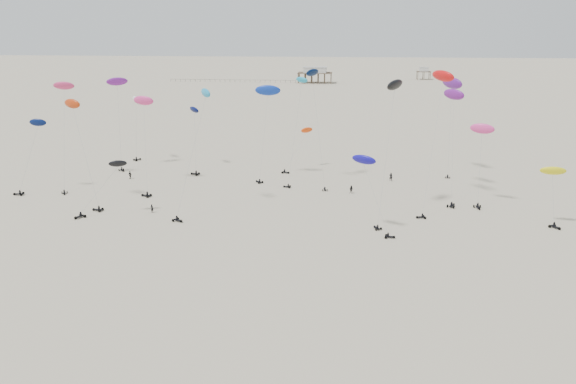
# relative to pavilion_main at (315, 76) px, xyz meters

# --- Properties ---
(ground_plane) EXTENTS (900.00, 900.00, 0.00)m
(ground_plane) POSITION_rel_pavilion_main_xyz_m (10.00, -150.00, -4.22)
(ground_plane) COLOR beige
(pavilion_main) EXTENTS (21.00, 13.00, 9.80)m
(pavilion_main) POSITION_rel_pavilion_main_xyz_m (0.00, 0.00, 0.00)
(pavilion_main) COLOR brown
(pavilion_main) RESTS_ON ground
(pavilion_small) EXTENTS (9.00, 7.00, 8.00)m
(pavilion_small) POSITION_rel_pavilion_main_xyz_m (70.00, 30.00, -0.74)
(pavilion_small) COLOR brown
(pavilion_small) RESTS_ON ground
(pier_fence) EXTENTS (80.20, 0.20, 1.50)m
(pier_fence) POSITION_rel_pavilion_main_xyz_m (-52.00, -0.00, -3.45)
(pier_fence) COLOR black
(pier_fence) RESTS_ON ground
(rig_0) EXTENTS (4.93, 6.71, 16.22)m
(rig_0) POSITION_rel_pavilion_main_xyz_m (45.86, -243.12, 7.43)
(rig_0) COLOR black
(rig_0) RESTS_ON ground
(rig_1) EXTENTS (6.10, 12.40, 25.80)m
(rig_1) POSITION_rel_pavilion_main_xyz_m (12.49, -228.98, 15.87)
(rig_1) COLOR black
(rig_1) RESTS_ON ground
(rig_2) EXTENTS (5.18, 8.72, 23.70)m
(rig_2) POSITION_rel_pavilion_main_xyz_m (8.88, -230.83, 11.69)
(rig_2) COLOR black
(rig_2) RESTS_ON ground
(rig_3) EXTENTS (9.58, 6.26, 11.22)m
(rig_3) POSITION_rel_pavilion_main_xyz_m (-25.69, -257.42, 1.07)
(rig_3) COLOR black
(rig_3) RESTS_ON ground
(rig_4) EXTENTS (5.56, 8.67, 22.48)m
(rig_4) POSITION_rel_pavilion_main_xyz_m (-36.04, -220.38, 13.84)
(rig_4) COLOR black
(rig_4) RESTS_ON ground
(rig_5) EXTENTS (3.84, 4.76, 17.00)m
(rig_5) POSITION_rel_pavilion_main_xyz_m (-34.75, -212.73, 7.56)
(rig_5) COLOR black
(rig_5) RESTS_ON ground
(rig_6) EXTENTS (4.64, 4.61, 11.02)m
(rig_6) POSITION_rel_pavilion_main_xyz_m (56.04, -254.66, 3.18)
(rig_6) COLOR black
(rig_6) RESTS_ON ground
(rig_7) EXTENTS (6.37, 13.86, 23.73)m
(rig_7) POSITION_rel_pavilion_main_xyz_m (-8.15, -252.26, 10.71)
(rig_7) COLOR black
(rig_7) RESTS_ON ground
(rig_8) EXTENTS (5.90, 9.14, 21.57)m
(rig_8) POSITION_rel_pavilion_main_xyz_m (1.48, -226.02, 13.81)
(rig_8) COLOR black
(rig_8) RESTS_ON ground
(rig_9) EXTENTS (5.49, 12.97, 16.22)m
(rig_9) POSITION_rel_pavilion_main_xyz_m (-17.33, -220.23, 5.23)
(rig_9) COLOR black
(rig_9) RESTS_ON ground
(rig_10) EXTENTS (7.55, 14.71, 21.03)m
(rig_10) POSITION_rel_pavilion_main_xyz_m (-24.27, -235.53, 10.42)
(rig_10) COLOR black
(rig_10) RESTS_ON ground
(rig_11) EXTENTS (7.44, 9.84, 11.81)m
(rig_11) POSITION_rel_pavilion_main_xyz_m (8.10, -218.46, 1.58)
(rig_11) COLOR black
(rig_11) RESTS_ON ground
(rig_12) EXTENTS (6.17, 6.96, 15.53)m
(rig_12) POSITION_rel_pavilion_main_xyz_m (-46.55, -243.44, 5.04)
(rig_12) COLOR black
(rig_12) RESTS_ON ground
(rig_13) EXTENTS (8.11, 18.52, 27.83)m
(rig_13) POSITION_rel_pavilion_main_xyz_m (37.87, -239.96, 18.18)
(rig_13) COLOR black
(rig_13) RESTS_ON ground
(rig_14) EXTENTS (8.02, 6.44, 13.76)m
(rig_14) POSITION_rel_pavilion_main_xyz_m (23.54, -260.88, 6.16)
(rig_14) COLOR black
(rig_14) RESTS_ON ground
(rig_15) EXTENTS (6.14, 16.71, 26.24)m
(rig_15) POSITION_rel_pavilion_main_xyz_m (27.97, -248.55, 16.78)
(rig_15) COLOR black
(rig_15) RESTS_ON ground
(rig_16) EXTENTS (5.06, 18.84, 23.73)m
(rig_16) POSITION_rel_pavilion_main_xyz_m (41.84, -233.61, 12.60)
(rig_16) COLOR black
(rig_16) RESTS_ON ground
(rig_18) EXTENTS (9.74, 9.29, 21.05)m
(rig_18) POSITION_rel_pavilion_main_xyz_m (-32.04, -250.20, 10.10)
(rig_18) COLOR black
(rig_18) RESTS_ON ground
(rig_19) EXTENTS (8.29, 16.62, 24.86)m
(rig_19) POSITION_rel_pavilion_main_xyz_m (-43.62, -232.59, 14.13)
(rig_19) COLOR black
(rig_19) RESTS_ON ground
(rig_20) EXTENTS (5.53, 10.70, 22.98)m
(rig_20) POSITION_rel_pavilion_main_xyz_m (44.10, -217.18, 16.04)
(rig_20) COLOR black
(rig_20) RESTS_ON ground
(spectator_0) EXTENTS (0.83, 0.69, 1.94)m
(spectator_0) POSITION_rel_pavilion_main_xyz_m (-16.80, -254.95, -4.22)
(spectator_0) COLOR black
(spectator_0) RESTS_ON ground
(spectator_1) EXTENTS (1.10, 0.81, 2.03)m
(spectator_1) POSITION_rel_pavilion_main_xyz_m (21.12, -238.25, -4.22)
(spectator_1) COLOR black
(spectator_1) RESTS_ON ground
(spectator_2) EXTENTS (1.41, 1.13, 2.10)m
(spectator_2) POSITION_rel_pavilion_main_xyz_m (-30.12, -231.52, -4.22)
(spectator_2) COLOR black
(spectator_2) RESTS_ON ground
(spectator_3) EXTENTS (0.90, 0.68, 2.29)m
(spectator_3) POSITION_rel_pavilion_main_xyz_m (30.21, -227.25, -4.22)
(spectator_3) COLOR black
(spectator_3) RESTS_ON ground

